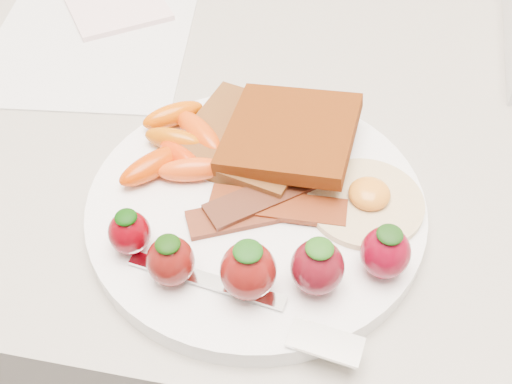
# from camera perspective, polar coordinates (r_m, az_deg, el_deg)

# --- Properties ---
(counter) EXTENTS (2.00, 0.60, 0.90)m
(counter) POSITION_cam_1_polar(r_m,az_deg,el_deg) (0.98, 1.64, -12.61)
(counter) COLOR gray
(counter) RESTS_ON ground
(plate) EXTENTS (0.27, 0.27, 0.02)m
(plate) POSITION_cam_1_polar(r_m,az_deg,el_deg) (0.52, 0.00, -1.41)
(plate) COLOR white
(plate) RESTS_ON counter
(toast_lower) EXTENTS (0.13, 0.13, 0.01)m
(toast_lower) POSITION_cam_1_polar(r_m,az_deg,el_deg) (0.55, -0.58, 4.72)
(toast_lower) COLOR #431B10
(toast_lower) RESTS_ON plate
(toast_upper) EXTENTS (0.11, 0.11, 0.02)m
(toast_upper) POSITION_cam_1_polar(r_m,az_deg,el_deg) (0.53, 3.06, 5.23)
(toast_upper) COLOR #371503
(toast_upper) RESTS_ON toast_lower
(fried_egg) EXTENTS (0.10, 0.10, 0.02)m
(fried_egg) POSITION_cam_1_polar(r_m,az_deg,el_deg) (0.51, 9.79, -0.70)
(fried_egg) COLOR #F8EFBE
(fried_egg) RESTS_ON plate
(bacon_strips) EXTENTS (0.12, 0.10, 0.01)m
(bacon_strips) POSITION_cam_1_polar(r_m,az_deg,el_deg) (0.50, 1.06, -1.06)
(bacon_strips) COLOR #38080B
(bacon_strips) RESTS_ON plate
(baby_carrots) EXTENTS (0.09, 0.12, 0.02)m
(baby_carrots) POSITION_cam_1_polar(r_m,az_deg,el_deg) (0.54, -6.90, 4.07)
(baby_carrots) COLOR #BA5503
(baby_carrots) RESTS_ON plate
(strawberries) EXTENTS (0.22, 0.07, 0.05)m
(strawberries) POSITION_cam_1_polar(r_m,az_deg,el_deg) (0.45, 0.51, -5.94)
(strawberries) COLOR #610009
(strawberries) RESTS_ON plate
(fork) EXTENTS (0.17, 0.06, 0.00)m
(fork) POSITION_cam_1_polar(r_m,az_deg,el_deg) (0.45, 0.21, -10.20)
(fork) COLOR silver
(fork) RESTS_ON plate
(paper_sheet) EXTENTS (0.24, 0.30, 0.00)m
(paper_sheet) POSITION_cam_1_polar(r_m,az_deg,el_deg) (0.74, -14.07, 13.92)
(paper_sheet) COLOR silver
(paper_sheet) RESTS_ON counter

